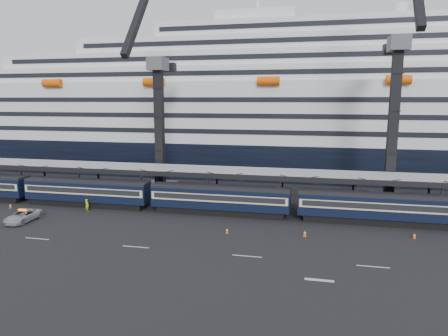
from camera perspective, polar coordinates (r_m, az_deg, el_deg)
The scene contains 13 objects.
ground at distance 44.52m, azimuth 6.71°, elevation -10.71°, with size 260.00×260.00×0.00m, color black.
lane_markings at distance 39.73m, azimuth 18.06°, elevation -13.72°, with size 111.00×4.27×0.02m.
train at distance 53.92m, azimuth 2.88°, elevation -4.55°, with size 133.05×3.00×4.05m.
canopy at distance 56.63m, azimuth 8.22°, elevation -0.79°, with size 130.00×6.25×5.53m.
cruise_ship at distance 87.74m, azimuth 9.16°, elevation 7.56°, with size 214.09×28.84×34.00m.
crane_dark_near at distance 64.79m, azimuth -9.36°, elevation 6.45°, with size 4.50×17.75×35.08m.
crane_dark_mid at distance 60.23m, azimuth 23.16°, elevation 6.93°, with size 4.50×18.24×39.64m.
pickup_truck at distance 57.79m, azimuth -26.78°, elevation -6.14°, with size 2.44×5.29×1.47m, color #9FA1A5.
worker at distance 59.55m, azimuth -18.99°, elevation -5.03°, with size 0.63×0.42×1.74m, color #B5D70B.
traffic_cone_b at distance 65.73m, azimuth -28.20°, elevation -4.77°, with size 0.35×0.35×0.71m.
traffic_cone_c at distance 47.37m, azimuth 0.44°, elevation -8.92°, with size 0.35×0.35×0.70m.
traffic_cone_d at distance 47.31m, azimuth 11.47°, elevation -9.10°, with size 0.39×0.39×0.77m.
traffic_cone_e at distance 50.57m, azimuth 25.56°, elevation -8.70°, with size 0.34×0.34×0.68m.
Camera 1 is at (3.82, -41.56, 15.51)m, focal length 32.00 mm.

